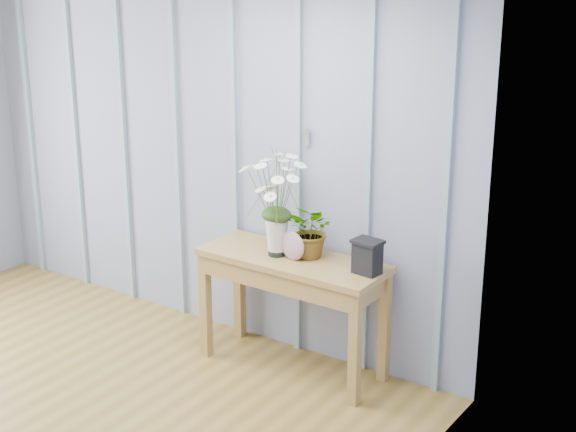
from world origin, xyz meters
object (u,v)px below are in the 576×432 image
Objects in this scene: sideboard at (293,275)px; felt_disc_vessel at (292,246)px; daisy_vase at (277,190)px; carved_box at (367,256)px.

sideboard is 0.21m from felt_disc_vessel.
felt_disc_vessel is (0.12, -0.01, -0.33)m from daisy_vase.
carved_box is (0.51, 0.03, 0.22)m from sideboard.
carved_box is at bearing 13.22° from felt_disc_vessel.
daisy_vase is (-0.10, -0.02, 0.54)m from sideboard.
carved_box is (0.48, 0.06, 0.01)m from felt_disc_vessel.
daisy_vase is at bearing 179.81° from felt_disc_vessel.
felt_disc_vessel reaches higher than sideboard.
felt_disc_vessel is at bearing -58.74° from sideboard.
felt_disc_vessel is 0.89× the size of carved_box.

